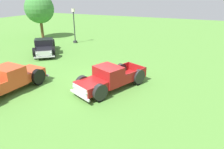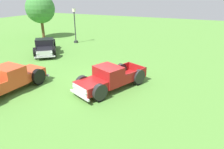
% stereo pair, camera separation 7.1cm
% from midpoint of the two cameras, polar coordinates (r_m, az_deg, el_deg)
% --- Properties ---
extents(ground_plane, '(80.00, 80.00, 0.00)m').
position_cam_midpoint_polar(ground_plane, '(13.58, -2.58, -2.23)').
color(ground_plane, '#548C38').
extents(pickup_truck_foreground, '(5.12, 3.43, 1.48)m').
position_cam_midpoint_polar(pickup_truck_foreground, '(12.31, -1.04, -1.25)').
color(pickup_truck_foreground, maroon).
rests_on(pickup_truck_foreground, ground_plane).
extents(pickup_truck_behind_left, '(4.88, 4.49, 1.51)m').
position_cam_midpoint_polar(pickup_truck_behind_left, '(20.75, -18.18, 7.35)').
color(pickup_truck_behind_left, black).
rests_on(pickup_truck_behind_left, ground_plane).
extents(pickup_truck_behind_right, '(5.13, 2.28, 1.53)m').
position_cam_midpoint_polar(pickup_truck_behind_right, '(13.71, -26.38, -1.05)').
color(pickup_truck_behind_right, '#D14723').
rests_on(pickup_truck_behind_right, ground_plane).
extents(lamp_post_near, '(0.36, 0.36, 4.00)m').
position_cam_midpoint_polar(lamp_post_near, '(24.71, -10.31, 13.53)').
color(lamp_post_near, '#2D2D33').
rests_on(lamp_post_near, ground_plane).
extents(oak_tree_center, '(3.67, 3.67, 5.55)m').
position_cam_midpoint_polar(oak_tree_center, '(28.80, -19.43, 17.05)').
color(oak_tree_center, brown).
rests_on(oak_tree_center, ground_plane).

